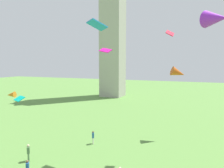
{
  "coord_description": "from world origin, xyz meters",
  "views": [
    {
      "loc": [
        7.01,
        -2.74,
        10.44
      ],
      "look_at": [
        -2.3,
        19.95,
        7.98
      ],
      "focal_mm": 34.4,
      "sensor_mm": 36.0,
      "label": 1
    }
  ],
  "objects_px": {
    "kite_flying_0": "(178,73)",
    "kite_flying_8": "(97,25)",
    "kite_flying_1": "(216,18)",
    "person_3": "(28,168)",
    "kite_flying_4": "(170,33)",
    "kite_flying_5": "(19,99)",
    "kite_flying_2": "(11,95)",
    "kite_flying_6": "(105,50)",
    "person_0": "(93,137)",
    "person_2": "(28,152)",
    "monument_obelisk": "(113,12)"
  },
  "relations": [
    {
      "from": "kite_flying_0",
      "to": "kite_flying_6",
      "type": "xyz_separation_m",
      "value": [
        -6.71,
        -9.61,
        2.74
      ]
    },
    {
      "from": "monument_obelisk",
      "to": "kite_flying_4",
      "type": "distance_m",
      "value": 44.88
    },
    {
      "from": "kite_flying_8",
      "to": "person_2",
      "type": "bearing_deg",
      "value": 134.1
    },
    {
      "from": "kite_flying_6",
      "to": "kite_flying_8",
      "type": "xyz_separation_m",
      "value": [
        0.56,
        -3.12,
        2.14
      ]
    },
    {
      "from": "person_3",
      "to": "kite_flying_6",
      "type": "height_order",
      "value": "kite_flying_6"
    },
    {
      "from": "kite_flying_6",
      "to": "person_2",
      "type": "bearing_deg",
      "value": 41.99
    },
    {
      "from": "person_3",
      "to": "kite_flying_6",
      "type": "xyz_separation_m",
      "value": [
        4.61,
        7.03,
        10.79
      ]
    },
    {
      "from": "kite_flying_2",
      "to": "kite_flying_6",
      "type": "xyz_separation_m",
      "value": [
        11.62,
        2.11,
        5.21
      ]
    },
    {
      "from": "person_0",
      "to": "kite_flying_8",
      "type": "distance_m",
      "value": 14.54
    },
    {
      "from": "person_0",
      "to": "kite_flying_6",
      "type": "bearing_deg",
      "value": -155.69
    },
    {
      "from": "kite_flying_2",
      "to": "kite_flying_6",
      "type": "relative_size",
      "value": 0.9
    },
    {
      "from": "kite_flying_4",
      "to": "kite_flying_5",
      "type": "height_order",
      "value": "kite_flying_4"
    },
    {
      "from": "monument_obelisk",
      "to": "kite_flying_6",
      "type": "distance_m",
      "value": 45.3
    },
    {
      "from": "monument_obelisk",
      "to": "kite_flying_8",
      "type": "xyz_separation_m",
      "value": [
        16.06,
        -43.39,
        -11.66
      ]
    },
    {
      "from": "monument_obelisk",
      "to": "kite_flying_6",
      "type": "relative_size",
      "value": 36.96
    },
    {
      "from": "kite_flying_4",
      "to": "kite_flying_8",
      "type": "height_order",
      "value": "kite_flying_8"
    },
    {
      "from": "kite_flying_1",
      "to": "kite_flying_6",
      "type": "height_order",
      "value": "kite_flying_1"
    },
    {
      "from": "kite_flying_1",
      "to": "person_3",
      "type": "bearing_deg",
      "value": 147.64
    },
    {
      "from": "person_2",
      "to": "kite_flying_0",
      "type": "distance_m",
      "value": 21.17
    },
    {
      "from": "person_0",
      "to": "kite_flying_5",
      "type": "bearing_deg",
      "value": 112.29
    },
    {
      "from": "person_2",
      "to": "person_3",
      "type": "xyz_separation_m",
      "value": [
        2.41,
        -2.64,
        -0.08
      ]
    },
    {
      "from": "kite_flying_0",
      "to": "kite_flying_8",
      "type": "height_order",
      "value": "kite_flying_8"
    },
    {
      "from": "kite_flying_0",
      "to": "kite_flying_1",
      "type": "xyz_separation_m",
      "value": [
        3.8,
        -11.6,
        4.91
      ]
    },
    {
      "from": "person_0",
      "to": "kite_flying_1",
      "type": "bearing_deg",
      "value": -133.15
    },
    {
      "from": "person_0",
      "to": "kite_flying_4",
      "type": "relative_size",
      "value": 1.23
    },
    {
      "from": "monument_obelisk",
      "to": "kite_flying_1",
      "type": "xyz_separation_m",
      "value": [
        26.01,
        -42.26,
        -11.62
      ]
    },
    {
      "from": "monument_obelisk",
      "to": "kite_flying_8",
      "type": "bearing_deg",
      "value": -69.7
    },
    {
      "from": "person_3",
      "to": "kite_flying_2",
      "type": "relative_size",
      "value": 1.36
    },
    {
      "from": "kite_flying_1",
      "to": "kite_flying_8",
      "type": "distance_m",
      "value": 10.02
    },
    {
      "from": "kite_flying_4",
      "to": "kite_flying_8",
      "type": "distance_m",
      "value": 8.36
    },
    {
      "from": "kite_flying_4",
      "to": "kite_flying_5",
      "type": "xyz_separation_m",
      "value": [
        -15.07,
        -6.56,
        -7.1
      ]
    },
    {
      "from": "person_2",
      "to": "kite_flying_1",
      "type": "bearing_deg",
      "value": 57.15
    },
    {
      "from": "kite_flying_2",
      "to": "person_2",
      "type": "bearing_deg",
      "value": 49.65
    },
    {
      "from": "monument_obelisk",
      "to": "kite_flying_8",
      "type": "relative_size",
      "value": 26.35
    },
    {
      "from": "kite_flying_1",
      "to": "person_0",
      "type": "bearing_deg",
      "value": 110.52
    },
    {
      "from": "kite_flying_8",
      "to": "kite_flying_4",
      "type": "bearing_deg",
      "value": -9.14
    },
    {
      "from": "kite_flying_5",
      "to": "kite_flying_6",
      "type": "bearing_deg",
      "value": -135.22
    },
    {
      "from": "monument_obelisk",
      "to": "person_2",
      "type": "bearing_deg",
      "value": -79.26
    },
    {
      "from": "kite_flying_8",
      "to": "kite_flying_1",
      "type": "bearing_deg",
      "value": -48.93
    },
    {
      "from": "kite_flying_2",
      "to": "kite_flying_4",
      "type": "height_order",
      "value": "kite_flying_4"
    },
    {
      "from": "kite_flying_0",
      "to": "kite_flying_8",
      "type": "xyz_separation_m",
      "value": [
        -6.15,
        -12.73,
        4.88
      ]
    },
    {
      "from": "kite_flying_2",
      "to": "kite_flying_5",
      "type": "bearing_deg",
      "value": 48.18
    },
    {
      "from": "kite_flying_1",
      "to": "kite_flying_6",
      "type": "xyz_separation_m",
      "value": [
        -10.52,
        1.99,
        -2.18
      ]
    },
    {
      "from": "monument_obelisk",
      "to": "person_3",
      "type": "distance_m",
      "value": 54.42
    },
    {
      "from": "kite_flying_6",
      "to": "kite_flying_4",
      "type": "bearing_deg",
      "value": -145.3
    },
    {
      "from": "person_0",
      "to": "kite_flying_1",
      "type": "height_order",
      "value": "kite_flying_1"
    },
    {
      "from": "person_0",
      "to": "kite_flying_5",
      "type": "relative_size",
      "value": 1.12
    },
    {
      "from": "kite_flying_0",
      "to": "kite_flying_2",
      "type": "xyz_separation_m",
      "value": [
        -18.34,
        -11.73,
        -2.47
      ]
    },
    {
      "from": "person_2",
      "to": "kite_flying_5",
      "type": "bearing_deg",
      "value": -154.45
    },
    {
      "from": "person_3",
      "to": "kite_flying_5",
      "type": "xyz_separation_m",
      "value": [
        -4.13,
        3.4,
        5.54
      ]
    }
  ]
}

